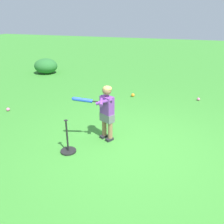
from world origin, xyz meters
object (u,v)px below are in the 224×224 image
play_ball_near_batter (8,109)px  batting_tee (68,147)px  play_ball_behind_batter (133,95)px  play_ball_center_lawn (198,99)px  child_batter (106,108)px

play_ball_near_batter → batting_tee: (2.35, -1.23, 0.06)m
play_ball_behind_batter → batting_tee: 3.32m
play_ball_near_batter → play_ball_behind_batter: size_ratio=0.88×
play_ball_near_batter → batting_tee: 2.65m
play_ball_center_lawn → batting_tee: batting_tee is taller
child_batter → play_ball_behind_batter: bearing=92.0°
child_batter → play_ball_behind_batter: 2.71m
child_batter → play_ball_near_batter: bearing=168.5°
play_ball_center_lawn → play_ball_behind_batter: bearing=-172.0°
batting_tee → play_ball_behind_batter: bearing=83.3°
batting_tee → play_ball_near_batter: bearing=152.3°
child_batter → batting_tee: child_batter is taller
play_ball_center_lawn → play_ball_near_batter: (-4.58, -2.32, 0.00)m
play_ball_behind_batter → batting_tee: batting_tee is taller
child_batter → play_ball_behind_batter: (-0.09, 2.64, -0.60)m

